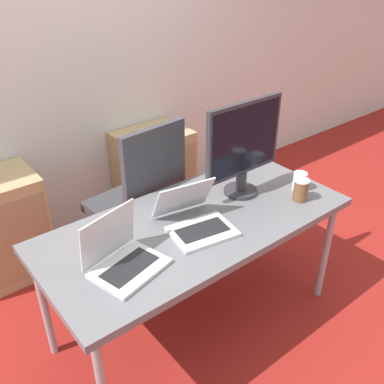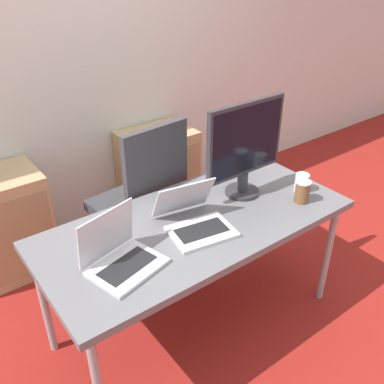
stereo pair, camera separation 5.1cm
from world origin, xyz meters
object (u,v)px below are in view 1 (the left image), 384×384
object	(u,v)px
coffee_cup_white	(300,181)
cabinet_right	(154,175)
cabinet_left	(0,229)
monitor	(243,146)
laptop_left	(122,257)
laptop_right	(196,220)
office_chair	(139,216)
coffee_cup_brown	(301,190)

from	to	relation	value
coffee_cup_white	cabinet_right	bearing A→B (deg)	98.15
cabinet_left	monitor	world-z (taller)	monitor
cabinet_right	monitor	xyz separation A→B (m)	(-0.11, -1.06, 0.65)
laptop_left	monitor	bearing A→B (deg)	9.42
cabinet_right	laptop_right	xyz separation A→B (m)	(-0.53, -1.17, 0.41)
laptop_left	monitor	distance (m)	0.89
cabinet_left	laptop_left	xyz separation A→B (m)	(0.24, -1.20, 0.42)
office_chair	laptop_left	bearing A→B (deg)	-125.56
cabinet_left	coffee_cup_brown	distance (m)	1.89
monitor	cabinet_left	bearing A→B (deg)	135.69
cabinet_left	coffee_cup_white	world-z (taller)	coffee_cup_white
office_chair	laptop_left	world-z (taller)	office_chair
laptop_left	monitor	xyz separation A→B (m)	(0.85, 0.14, 0.24)
office_chair	laptop_left	distance (m)	0.95
cabinet_left	coffee_cup_brown	world-z (taller)	coffee_cup_brown
cabinet_left	monitor	bearing A→B (deg)	-44.31
cabinet_left	laptop_right	distance (m)	1.41
cabinet_left	coffee_cup_brown	xyz separation A→B (m)	(1.28, -1.32, 0.43)
cabinet_left	cabinet_right	world-z (taller)	same
cabinet_right	laptop_left	size ratio (longest dim) A/B	2.01
laptop_right	coffee_cup_white	size ratio (longest dim) A/B	3.70
laptop_right	cabinet_left	bearing A→B (deg)	119.73
cabinet_right	monitor	bearing A→B (deg)	-95.91
office_chair	cabinet_left	size ratio (longest dim) A/B	1.51
cabinet_right	coffee_cup_white	bearing A→B (deg)	-81.85
laptop_left	coffee_cup_white	world-z (taller)	laptop_left
cabinet_right	laptop_right	bearing A→B (deg)	-114.20
laptop_left	monitor	size ratio (longest dim) A/B	0.67
coffee_cup_brown	office_chair	bearing A→B (deg)	123.16
cabinet_right	coffee_cup_white	xyz separation A→B (m)	(0.18, -1.24, 0.42)
cabinet_left	laptop_right	world-z (taller)	laptop_right
office_chair	laptop_right	bearing A→B (deg)	-96.15
cabinet_left	coffee_cup_white	bearing A→B (deg)	-42.14
laptop_right	monitor	world-z (taller)	monitor
cabinet_right	coffee_cup_white	size ratio (longest dim) A/B	6.81
cabinet_left	monitor	distance (m)	1.65
laptop_right	monitor	distance (m)	0.49
laptop_right	office_chair	bearing A→B (deg)	83.85
office_chair	cabinet_right	xyz separation A→B (m)	(0.45, 0.49, -0.05)
laptop_left	laptop_right	world-z (taller)	laptop_left
monitor	coffee_cup_brown	xyz separation A→B (m)	(0.20, -0.26, -0.22)
laptop_left	laptop_right	xyz separation A→B (m)	(0.43, 0.03, -0.00)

